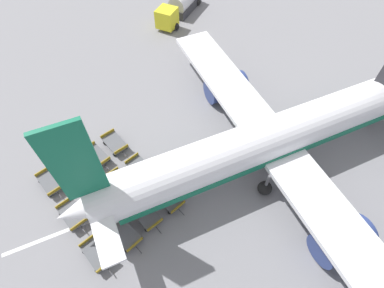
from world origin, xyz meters
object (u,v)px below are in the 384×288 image
(baggage_dolly_row_near_col_a, at_px, (51,182))
(baggage_dolly_row_mid_b_col_a, at_px, (96,156))
(baggage_dolly_row_far_col_a, at_px, (115,143))
(baggage_dolly_row_mid_b_col_c, at_px, (146,215))
(fuel_tanker_primary, at_px, (182,4))
(baggage_dolly_row_mid_b_col_b, at_px, (119,184))
(airplane, at_px, (281,136))
(baggage_dolly_row_far_col_c, at_px, (168,198))
(baggage_dolly_row_near_col_c, at_px, (97,254))
(baggage_dolly_row_near_col_b, at_px, (73,215))
(baggage_dolly_row_mid_a_col_b, at_px, (97,200))
(baggage_dolly_row_far_col_b, at_px, (141,168))
(baggage_dolly_row_mid_a_col_c, at_px, (125,234))
(baggage_dolly_row_mid_a_col_a, at_px, (74,169))

(baggage_dolly_row_near_col_a, distance_m, baggage_dolly_row_mid_b_col_a, 4.30)
(baggage_dolly_row_far_col_a, bearing_deg, baggage_dolly_row_mid_b_col_c, -3.75)
(baggage_dolly_row_near_col_a, relative_size, baggage_dolly_row_far_col_a, 1.00)
(fuel_tanker_primary, distance_m, baggage_dolly_row_far_col_a, 24.16)
(fuel_tanker_primary, bearing_deg, baggage_dolly_row_mid_b_col_b, -40.12)
(airplane, bearing_deg, baggage_dolly_row_far_col_c, -95.15)
(baggage_dolly_row_mid_b_col_a, bearing_deg, baggage_dolly_row_mid_b_col_c, 11.16)
(baggage_dolly_row_near_col_c, bearing_deg, baggage_dolly_row_mid_b_col_b, 142.45)
(baggage_dolly_row_near_col_c, distance_m, baggage_dolly_row_far_col_c, 6.65)
(fuel_tanker_primary, height_order, baggage_dolly_row_near_col_b, fuel_tanker_primary)
(airplane, relative_size, baggage_dolly_row_mid_a_col_b, 11.25)
(baggage_dolly_row_near_col_a, height_order, baggage_dolly_row_far_col_b, same)
(baggage_dolly_row_near_col_b, distance_m, baggage_dolly_row_far_col_a, 7.42)
(fuel_tanker_primary, distance_m, baggage_dolly_row_mid_b_col_c, 30.66)
(baggage_dolly_row_near_col_c, height_order, baggage_dolly_row_mid_a_col_c, same)
(baggage_dolly_row_far_col_c, bearing_deg, baggage_dolly_row_mid_b_col_b, -138.29)
(fuel_tanker_primary, bearing_deg, baggage_dolly_row_mid_b_col_a, -46.55)
(baggage_dolly_row_near_col_a, height_order, baggage_dolly_row_far_col_c, same)
(baggage_dolly_row_mid_b_col_a, bearing_deg, baggage_dolly_row_far_col_c, 27.39)
(airplane, distance_m, baggage_dolly_row_mid_a_col_c, 14.79)
(baggage_dolly_row_mid_a_col_a, relative_size, baggage_dolly_row_far_col_c, 1.00)
(baggage_dolly_row_mid_b_col_a, bearing_deg, fuel_tanker_primary, 133.45)
(baggage_dolly_row_mid_a_col_c, xyz_separation_m, baggage_dolly_row_far_col_c, (-1.00, 4.20, 0.00))
(baggage_dolly_row_mid_b_col_b, bearing_deg, baggage_dolly_row_near_col_a, -122.11)
(baggage_dolly_row_mid_a_col_b, height_order, baggage_dolly_row_far_col_a, same)
(baggage_dolly_row_near_col_b, bearing_deg, baggage_dolly_row_mid_a_col_c, 39.52)
(baggage_dolly_row_mid_b_col_c, distance_m, baggage_dolly_row_far_col_a, 7.97)
(baggage_dolly_row_near_col_c, xyz_separation_m, baggage_dolly_row_mid_a_col_c, (-0.28, 2.32, 0.00))
(baggage_dolly_row_near_col_b, height_order, baggage_dolly_row_mid_a_col_a, same)
(baggage_dolly_row_near_col_b, bearing_deg, baggage_dolly_row_mid_b_col_c, 59.17)
(fuel_tanker_primary, distance_m, baggage_dolly_row_mid_b_col_b, 28.19)
(fuel_tanker_primary, relative_size, baggage_dolly_row_mid_a_col_b, 2.81)
(baggage_dolly_row_near_col_a, xyz_separation_m, baggage_dolly_row_mid_b_col_a, (-0.61, 4.25, 0.00))
(baggage_dolly_row_mid_b_col_a, xyz_separation_m, baggage_dolly_row_far_col_a, (-0.53, 1.99, 0.00))
(airplane, xyz_separation_m, baggage_dolly_row_mid_a_col_a, (-7.63, -16.11, -2.68))
(baggage_dolly_row_mid_a_col_b, xyz_separation_m, baggage_dolly_row_mid_b_col_a, (-4.23, 1.47, 0.00))
(fuel_tanker_primary, xyz_separation_m, baggage_dolly_row_mid_b_col_a, (17.84, -18.83, -0.87))
(airplane, bearing_deg, baggage_dolly_row_far_col_a, -125.32)
(baggage_dolly_row_near_col_b, bearing_deg, baggage_dolly_row_mid_b_col_a, 141.50)
(airplane, xyz_separation_m, baggage_dolly_row_mid_b_col_c, (-0.55, -12.52, -2.68))
(baggage_dolly_row_near_col_b, relative_size, baggage_dolly_row_mid_a_col_c, 1.00)
(baggage_dolly_row_mid_a_col_b, bearing_deg, airplane, 76.38)
(baggage_dolly_row_mid_b_col_c, bearing_deg, baggage_dolly_row_mid_b_col_b, -168.00)
(baggage_dolly_row_mid_b_col_a, relative_size, baggage_dolly_row_mid_b_col_c, 1.00)
(baggage_dolly_row_far_col_a, bearing_deg, baggage_dolly_row_mid_a_col_c, -16.50)
(baggage_dolly_row_mid_a_col_a, xyz_separation_m, baggage_dolly_row_mid_a_col_c, (7.70, 1.57, 0.00))
(baggage_dolly_row_mid_a_col_b, bearing_deg, baggage_dolly_row_mid_b_col_b, 103.73)
(baggage_dolly_row_near_col_c, distance_m, baggage_dolly_row_mid_a_col_a, 8.02)
(baggage_dolly_row_mid_b_col_a, relative_size, baggage_dolly_row_far_col_b, 1.00)
(baggage_dolly_row_mid_b_col_b, bearing_deg, airplane, 72.23)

